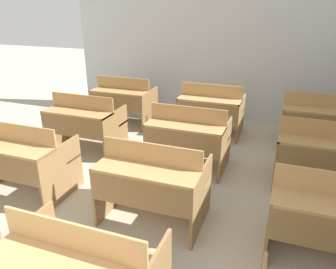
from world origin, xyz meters
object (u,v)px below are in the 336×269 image
at_px(bench_second_left, 23,158).
at_px(bench_second_right, 333,217).
at_px(bench_third_right, 322,154).
at_px(bench_back_right, 317,121).
at_px(bench_third_left, 85,122).
at_px(bench_third_center, 188,137).
at_px(bench_back_left, 124,100).
at_px(bench_second_center, 153,182).
at_px(bench_back_center, 211,109).

relative_size(bench_second_left, bench_second_right, 1.00).
relative_size(bench_third_right, bench_back_right, 1.00).
bearing_deg(bench_back_right, bench_third_left, -158.80).
height_order(bench_second_right, bench_third_left, same).
height_order(bench_third_center, bench_back_right, same).
xyz_separation_m(bench_third_right, bench_back_left, (-3.48, 1.34, 0.00)).
bearing_deg(bench_second_left, bench_second_right, 0.10).
relative_size(bench_second_center, bench_third_center, 1.00).
xyz_separation_m(bench_third_left, bench_back_right, (3.51, 1.36, 0.00)).
distance_m(bench_second_left, bench_back_center, 3.25).
bearing_deg(bench_second_left, bench_back_right, 38.21).
bearing_deg(bench_third_right, bench_third_left, -179.85).
bearing_deg(bench_third_center, bench_back_left, 141.73).
relative_size(bench_second_left, bench_third_right, 1.00).
distance_m(bench_second_right, bench_third_center, 2.23).
bearing_deg(bench_third_right, bench_back_right, 89.39).
bearing_deg(bench_back_left, bench_third_center, -38.27).
distance_m(bench_second_center, bench_third_right, 2.22).
distance_m(bench_third_center, bench_back_right, 2.24).
xyz_separation_m(bench_third_left, bench_back_center, (1.74, 1.38, 0.00)).
bearing_deg(bench_second_right, bench_third_right, 90.41).
height_order(bench_third_center, bench_third_right, same).
height_order(bench_second_left, bench_third_center, same).
distance_m(bench_third_right, bench_back_left, 3.73).
relative_size(bench_third_center, bench_back_center, 1.00).
relative_size(bench_second_center, bench_second_right, 1.00).
height_order(bench_second_left, bench_second_right, same).
height_order(bench_third_left, bench_third_center, same).
bearing_deg(bench_second_center, bench_third_center, 90.56).
xyz_separation_m(bench_second_left, bench_third_right, (3.47, 1.39, 0.00)).
bearing_deg(bench_second_center, bench_third_right, 38.10).
bearing_deg(bench_back_left, bench_second_center, -57.32).
xyz_separation_m(bench_third_left, bench_back_left, (0.01, 1.35, 0.00)).
bearing_deg(bench_back_left, bench_second_right, -37.96).
xyz_separation_m(bench_third_left, bench_third_center, (1.73, -0.01, 0.00)).
relative_size(bench_third_left, bench_third_right, 1.00).
xyz_separation_m(bench_third_right, bench_back_center, (-1.75, 1.37, 0.00)).
bearing_deg(bench_third_center, bench_second_left, -141.30).
relative_size(bench_third_left, bench_third_center, 1.00).
bearing_deg(bench_back_center, bench_second_center, -89.91).
height_order(bench_back_left, bench_back_right, same).
bearing_deg(bench_back_right, bench_second_left, -141.79).
height_order(bench_second_left, bench_back_right, same).
distance_m(bench_second_center, bench_second_right, 1.76).
bearing_deg(bench_back_center, bench_third_center, -90.37).
bearing_deg(bench_back_left, bench_second_left, -89.77).
xyz_separation_m(bench_second_left, bench_second_center, (1.72, 0.02, 0.00)).
bearing_deg(bench_back_right, bench_third_right, -90.61).
distance_m(bench_third_left, bench_back_right, 3.76).
distance_m(bench_third_right, bench_back_right, 1.35).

